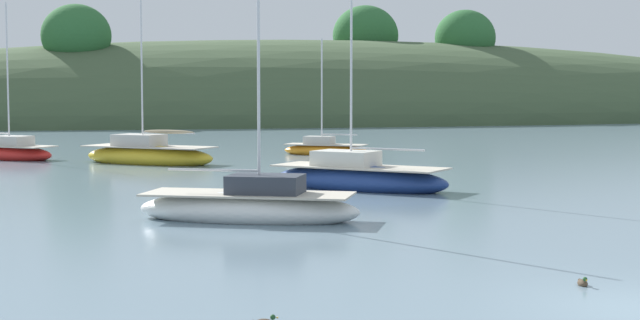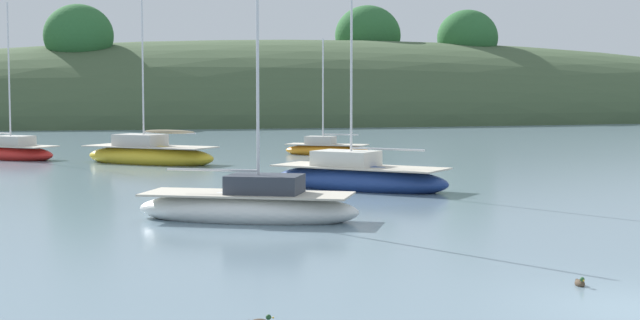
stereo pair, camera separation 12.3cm
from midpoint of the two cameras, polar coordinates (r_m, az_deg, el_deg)
name	(u,v)px [view 2 (the right image)]	position (r m, az deg, el deg)	size (l,w,h in m)	color
far_shoreline_hill	(343,121)	(113.63, 1.41, 2.40)	(150.00, 36.00, 23.96)	#425638
sailboat_yellow_far	(7,152)	(54.89, -18.37, 0.46)	(6.18, 5.92, 8.84)	red
sailboat_navy_dinghy	(149,155)	(49.81, -10.24, 0.31)	(7.42, 7.02, 9.19)	gold
sailboat_cream_ketch	(249,207)	(27.82, -4.20, -2.83)	(6.96, 5.12, 7.86)	white
sailboat_black_sloop	(358,178)	(36.46, 2.43, -1.08)	(6.91, 7.04, 9.99)	navy
sailboat_grey_yawl	(326,149)	(55.61, 0.45, 0.66)	(5.24, 4.43, 7.04)	orange
duck_lone_left	(580,283)	(19.30, 15.65, -7.20)	(0.26, 0.42, 0.24)	#473828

